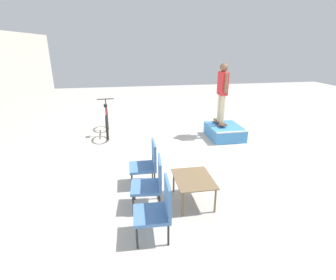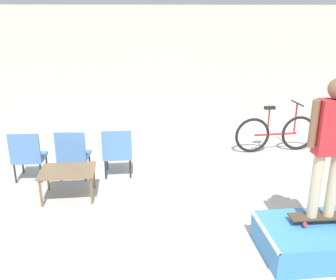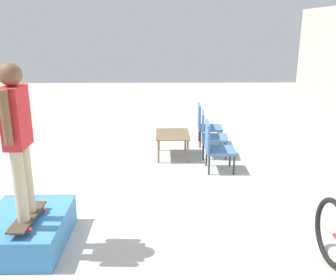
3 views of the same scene
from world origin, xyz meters
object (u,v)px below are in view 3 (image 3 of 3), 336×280
object	(u,v)px
skate_ramp_box	(26,230)
patio_chair_center	(210,133)
coffee_table	(173,136)
person_skater	(17,130)
patio_chair_left	(206,123)
patio_chair_right	(215,145)
skateboard_on_ramp	(28,217)

from	to	relation	value
skate_ramp_box	patio_chair_center	size ratio (longest dim) A/B	1.33
coffee_table	person_skater	bearing A→B (deg)	-27.65
patio_chair_left	patio_chair_right	xyz separation A→B (m)	(1.56, -0.00, 0.00)
skate_ramp_box	coffee_table	world-z (taller)	coffee_table
skate_ramp_box	coffee_table	distance (m)	3.67
coffee_table	patio_chair_right	xyz separation A→B (m)	(0.78, 0.74, 0.06)
patio_chair_right	person_skater	bearing A→B (deg)	136.52
person_skater	coffee_table	bearing A→B (deg)	151.85
patio_chair_left	patio_chair_center	distance (m)	0.77
skate_ramp_box	patio_chair_center	bearing A→B (deg)	140.87
skate_ramp_box	coffee_table	xyz separation A→B (m)	(-3.17, 1.84, 0.24)
skateboard_on_ramp	patio_chair_right	world-z (taller)	patio_chair_right
skate_ramp_box	skateboard_on_ramp	xyz separation A→B (m)	(0.16, 0.10, 0.27)
skateboard_on_ramp	patio_chair_left	size ratio (longest dim) A/B	0.84
skate_ramp_box	patio_chair_center	xyz separation A→B (m)	(-3.18, 2.58, 0.30)
skateboard_on_ramp	patio_chair_right	distance (m)	3.56
person_skater	patio_chair_right	bearing A→B (deg)	135.18
person_skater	patio_chair_left	xyz separation A→B (m)	(-4.11, 2.49, -0.99)
skateboard_on_ramp	skate_ramp_box	bearing A→B (deg)	-146.37
skate_ramp_box	skateboard_on_ramp	size ratio (longest dim) A/B	1.58
patio_chair_center	patio_chair_right	bearing A→B (deg)	-174.61
skateboard_on_ramp	coffee_table	distance (m)	3.75
patio_chair_left	patio_chair_center	size ratio (longest dim) A/B	1.00
skate_ramp_box	person_skater	world-z (taller)	person_skater
skate_ramp_box	patio_chair_right	xyz separation A→B (m)	(-2.39, 2.58, 0.30)
person_skater	patio_chair_right	xyz separation A→B (m)	(-2.55, 2.49, -0.99)
skateboard_on_ramp	patio_chair_left	world-z (taller)	patio_chair_left
person_skater	coffee_table	xyz separation A→B (m)	(-3.32, 1.74, -1.06)
patio_chair_center	patio_chair_right	world-z (taller)	same
patio_chair_center	skateboard_on_ramp	bearing A→B (deg)	148.70
person_skater	coffee_table	world-z (taller)	person_skater
patio_chair_right	coffee_table	bearing A→B (deg)	44.55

